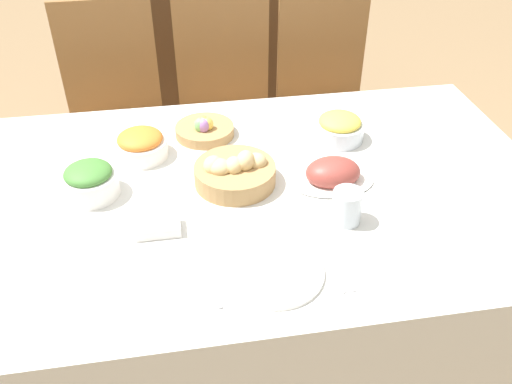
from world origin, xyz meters
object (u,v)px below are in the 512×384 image
chair_far_left (115,115)px  dinner_plate (274,272)px  egg_basket (204,129)px  pineapple_bowl (339,128)px  chair_far_right (326,99)px  chair_far_center (226,106)px  bread_basket (234,172)px  knife (333,266)px  drinking_cup (347,207)px  ham_platter (333,174)px  spoon (344,264)px  carrot_bowl (141,145)px  sideboard (234,50)px  fork (215,280)px  butter_dish (158,227)px  green_salad_bowl (90,181)px

chair_far_left → dinner_plate: (0.47, -1.29, 0.22)m
egg_basket → pineapple_bowl: bearing=-12.2°
pineapple_bowl → dinner_plate: bearing=-119.5°
chair_far_right → chair_far_center: size_ratio=1.00×
bread_basket → knife: 0.44m
drinking_cup → knife: bearing=-116.5°
dinner_plate → knife: bearing=0.0°
dinner_plate → drinking_cup: 0.29m
chair_far_left → ham_platter: bearing=-53.3°
chair_far_left → spoon: size_ratio=5.44×
chair_far_right → carrot_bowl: bearing=-142.7°
egg_basket → ham_platter: 0.49m
bread_basket → dinner_plate: 0.40m
ham_platter → drinking_cup: drinking_cup is taller
sideboard → knife: sideboard is taller
knife → dinner_plate: bearing=177.3°
fork → spoon: bearing=-2.7°
bread_basket → butter_dish: bread_basket is taller
chair_far_right → drinking_cup: chair_far_right is taller
chair_far_left → fork: (0.32, -1.29, 0.21)m
ham_platter → spoon: size_ratio=1.39×
butter_dish → spoon: bearing=-24.4°
egg_basket → carrot_bowl: bearing=-155.9°
chair_far_right → fork: (-0.65, -1.29, 0.21)m
chair_far_right → spoon: bearing=-107.3°
chair_far_right → spoon: 1.35m
chair_far_center → carrot_bowl: chair_far_center is taller
pineapple_bowl → drinking_cup: bearing=-103.8°
butter_dish → sideboard: bearing=76.4°
bread_basket → green_salad_bowl: bread_basket is taller
sideboard → spoon: 2.04m
knife → spoon: 0.03m
chair_far_left → drinking_cup: size_ratio=10.14×
carrot_bowl → drinking_cup: bearing=-37.6°
sideboard → butter_dish: sideboard is taller
pineapple_bowl → chair_far_left: bearing=138.9°
bread_basket → butter_dish: 0.30m
sideboard → ham_platter: 1.69m
chair_far_right → fork: 1.46m
pineapple_bowl → green_salad_bowl: (-0.80, -0.19, 0.00)m
carrot_bowl → knife: 0.75m
chair_far_center → butter_dish: (-0.30, -1.08, 0.23)m
ham_platter → pineapple_bowl: (0.09, 0.24, 0.02)m
chair_far_right → dinner_plate: chair_far_right is taller
chair_far_center → spoon: chair_far_center is taller
sideboard → pineapple_bowl: size_ratio=7.79×
green_salad_bowl → knife: green_salad_bowl is taller
chair_far_right → sideboard: size_ratio=0.77×
chair_far_right → chair_far_left: bearing=176.9°
chair_far_center → ham_platter: (0.22, -0.94, 0.24)m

